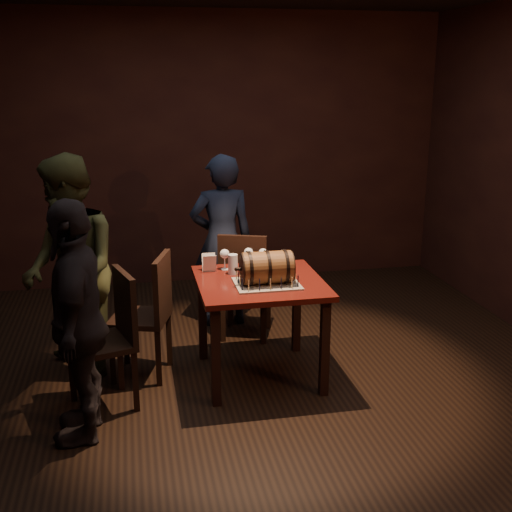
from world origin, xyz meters
name	(u,v)px	position (x,y,z in m)	size (l,w,h in m)	color
room_shell	(252,194)	(0.00, 0.00, 1.40)	(5.04, 5.04, 2.80)	black
pub_table	(260,295)	(0.08, 0.11, 0.64)	(0.90, 0.90, 0.75)	#430E0B
cake_board	(267,284)	(0.11, 0.00, 0.76)	(0.45, 0.35, 0.01)	gray
barrel_cake	(267,267)	(0.11, 0.00, 0.88)	(0.41, 0.24, 0.24)	brown
birthday_candles	(267,278)	(0.11, 0.00, 0.80)	(0.40, 0.30, 0.09)	#E1D186
wine_glass_left	(225,255)	(-0.13, 0.41, 0.87)	(0.07, 0.07, 0.16)	silver
wine_glass_mid	(249,253)	(0.06, 0.41, 0.87)	(0.07, 0.07, 0.16)	silver
wine_glass_right	(263,254)	(0.16, 0.37, 0.87)	(0.07, 0.07, 0.16)	silver
pint_of_ale	(233,265)	(-0.09, 0.29, 0.82)	(0.07, 0.07, 0.15)	silver
menu_card	(209,263)	(-0.25, 0.39, 0.81)	(0.10, 0.05, 0.13)	white
chair_back	(244,280)	(0.09, 0.82, 0.52)	(0.51, 0.51, 0.93)	black
chair_left_rear	(150,309)	(-0.70, 0.28, 0.52)	(0.50, 0.50, 0.93)	black
chair_left_front	(112,332)	(-0.97, -0.11, 0.52)	(0.50, 0.50, 0.93)	black
person_back	(222,241)	(-0.04, 1.20, 0.76)	(0.56, 0.37, 1.53)	#181F31
person_left_rear	(70,270)	(-1.25, 0.36, 0.83)	(0.80, 0.63, 1.66)	#3C3E1F
person_left_front	(78,321)	(-1.15, -0.46, 0.75)	(0.88, 0.37, 1.51)	black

